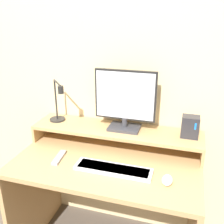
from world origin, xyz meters
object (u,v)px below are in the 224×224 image
object	(u,v)px
keyboard	(113,169)
remote_control	(59,157)
mouse	(167,180)
monitor	(125,100)
desk_lamp	(58,107)
router_dock	(190,127)

from	to	relation	value
keyboard	remote_control	xyz separation A→B (m)	(-0.37, 0.03, -0.00)
keyboard	mouse	xyz separation A→B (m)	(0.32, -0.03, 0.01)
mouse	remote_control	distance (m)	0.69
monitor	mouse	bearing A→B (deg)	-46.70
monitor	keyboard	size ratio (longest dim) A/B	0.89
mouse	remote_control	xyz separation A→B (m)	(-0.68, 0.06, -0.01)
remote_control	monitor	bearing A→B (deg)	40.07
desk_lamp	keyboard	distance (m)	0.62
monitor	desk_lamp	bearing A→B (deg)	-176.03
keyboard	remote_control	bearing A→B (deg)	175.57
keyboard	remote_control	world-z (taller)	keyboard
monitor	keyboard	xyz separation A→B (m)	(0.02, -0.33, -0.32)
router_dock	keyboard	distance (m)	0.56
router_dock	remote_control	distance (m)	0.85
desk_lamp	monitor	bearing A→B (deg)	3.97
monitor	keyboard	world-z (taller)	monitor
monitor	router_dock	size ratio (longest dim) A/B	2.92
remote_control	router_dock	bearing A→B (deg)	20.89
desk_lamp	remote_control	bearing A→B (deg)	-64.41
mouse	keyboard	bearing A→B (deg)	175.12
desk_lamp	mouse	xyz separation A→B (m)	(0.81, -0.32, -0.23)
desk_lamp	keyboard	bearing A→B (deg)	-30.55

